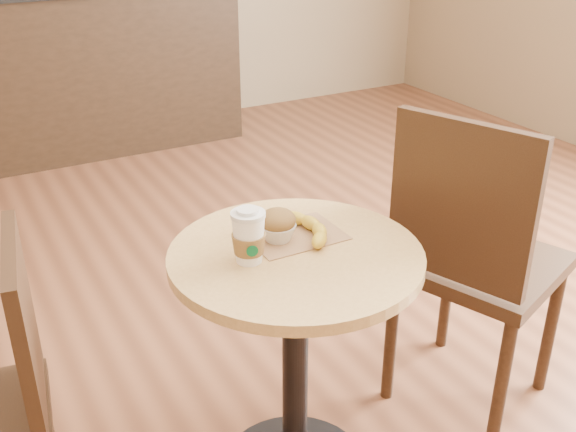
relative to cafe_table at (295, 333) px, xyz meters
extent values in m
cylinder|color=black|center=(0.00, 0.00, -0.13)|extent=(0.07, 0.07, 0.72)
cylinder|color=tan|center=(0.00, 0.00, 0.23)|extent=(0.63, 0.63, 0.03)
cube|color=#342112|center=(-0.64, 0.08, 0.18)|extent=(0.08, 0.37, 0.41)
cube|color=#342112|center=(0.69, 0.04, 0.00)|extent=(0.58, 0.58, 0.04)
cylinder|color=#342112|center=(0.93, -0.07, -0.26)|extent=(0.04, 0.04, 0.50)
cylinder|color=#342112|center=(0.80, 0.29, -0.26)|extent=(0.04, 0.04, 0.50)
cylinder|color=#342112|center=(0.58, -0.20, -0.26)|extent=(0.04, 0.04, 0.50)
cylinder|color=#342112|center=(0.45, 0.15, -0.26)|extent=(0.04, 0.04, 0.50)
cube|color=#342112|center=(0.50, -0.03, 0.27)|extent=(0.18, 0.41, 0.47)
cube|color=black|center=(0.07, 3.13, -0.01)|extent=(2.20, 0.60, 1.00)
cube|color=#946C47|center=(0.04, 0.08, 0.24)|extent=(0.24, 0.18, 0.00)
cylinder|color=silver|center=(-0.12, 0.01, 0.37)|extent=(0.08, 0.08, 0.01)
cylinder|color=silver|center=(-0.12, 0.01, 0.38)|extent=(0.05, 0.05, 0.01)
cylinder|color=#08552A|center=(-0.13, -0.03, 0.29)|extent=(0.03, 0.01, 0.03)
ellipsoid|color=brown|center=(-0.01, 0.07, 0.30)|extent=(0.09, 0.09, 0.06)
ellipsoid|color=beige|center=(-0.01, 0.07, 0.32)|extent=(0.03, 0.03, 0.02)
camera|label=1|loc=(-0.72, -1.26, 1.04)|focal=42.00mm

